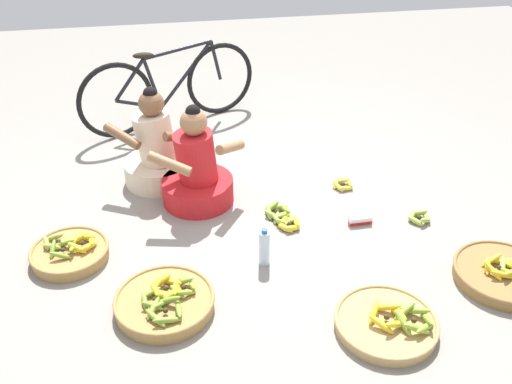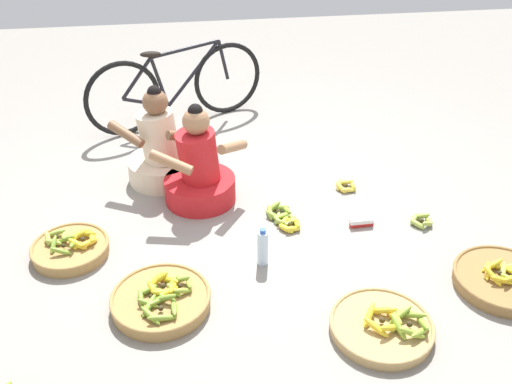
{
  "view_description": "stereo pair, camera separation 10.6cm",
  "coord_description": "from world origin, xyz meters",
  "px_view_note": "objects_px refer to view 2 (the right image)",
  "views": [
    {
      "loc": [
        -0.54,
        -3.19,
        2.3
      ],
      "look_at": [
        0.0,
        -0.2,
        0.35
      ],
      "focal_mm": 39.37,
      "sensor_mm": 36.0,
      "label": 1
    },
    {
      "loc": [
        -0.44,
        -3.21,
        2.3
      ],
      "look_at": [
        0.0,
        -0.2,
        0.35
      ],
      "focal_mm": 39.37,
      "sensor_mm": 36.0,
      "label": 2
    }
  ],
  "objects_px": {
    "bicycle_leaning": "(177,87)",
    "packet_carton_stack": "(361,222)",
    "vendor_woman_front": "(199,171)",
    "banana_basket_mid_left": "(503,279)",
    "vendor_woman_behind": "(160,151)",
    "banana_basket_front_right": "(161,299)",
    "water_bottle": "(263,248)",
    "banana_basket_back_right": "(71,248)",
    "loose_bananas_front_center": "(345,186)",
    "loose_bananas_front_left": "(422,221)",
    "loose_bananas_back_center": "(284,218)",
    "banana_basket_back_left": "(383,326)"
  },
  "relations": [
    {
      "from": "vendor_woman_front",
      "to": "banana_basket_mid_left",
      "type": "distance_m",
      "value": 2.12
    },
    {
      "from": "vendor_woman_front",
      "to": "loose_bananas_front_left",
      "type": "distance_m",
      "value": 1.61
    },
    {
      "from": "vendor_woman_behind",
      "to": "banana_basket_back_right",
      "type": "bearing_deg",
      "value": -124.51
    },
    {
      "from": "bicycle_leaning",
      "to": "packet_carton_stack",
      "type": "height_order",
      "value": "bicycle_leaning"
    },
    {
      "from": "bicycle_leaning",
      "to": "loose_bananas_back_center",
      "type": "height_order",
      "value": "bicycle_leaning"
    },
    {
      "from": "banana_basket_back_right",
      "to": "loose_bananas_front_center",
      "type": "height_order",
      "value": "banana_basket_back_right"
    },
    {
      "from": "loose_bananas_front_left",
      "to": "loose_bananas_back_center",
      "type": "relative_size",
      "value": 0.51
    },
    {
      "from": "vendor_woman_front",
      "to": "banana_basket_front_right",
      "type": "distance_m",
      "value": 1.14
    },
    {
      "from": "loose_bananas_front_left",
      "to": "loose_bananas_front_center",
      "type": "xyz_separation_m",
      "value": [
        -0.4,
        0.52,
        -0.0
      ]
    },
    {
      "from": "bicycle_leaning",
      "to": "banana_basket_back_right",
      "type": "height_order",
      "value": "bicycle_leaning"
    },
    {
      "from": "bicycle_leaning",
      "to": "packet_carton_stack",
      "type": "bearing_deg",
      "value": -56.94
    },
    {
      "from": "water_bottle",
      "to": "vendor_woman_front",
      "type": "bearing_deg",
      "value": 113.66
    },
    {
      "from": "vendor_woman_front",
      "to": "banana_basket_mid_left",
      "type": "xyz_separation_m",
      "value": [
        1.74,
        -1.2,
        -0.2
      ]
    },
    {
      "from": "banana_basket_front_right",
      "to": "packet_carton_stack",
      "type": "xyz_separation_m",
      "value": [
        1.37,
        0.59,
        -0.02
      ]
    },
    {
      "from": "vendor_woman_behind",
      "to": "banana_basket_mid_left",
      "type": "relative_size",
      "value": 1.32
    },
    {
      "from": "banana_basket_back_right",
      "to": "loose_bananas_front_left",
      "type": "xyz_separation_m",
      "value": [
        2.37,
        -0.01,
        -0.02
      ]
    },
    {
      "from": "banana_basket_front_right",
      "to": "loose_bananas_back_center",
      "type": "height_order",
      "value": "banana_basket_front_right"
    },
    {
      "from": "banana_basket_back_left",
      "to": "loose_bananas_back_center",
      "type": "xyz_separation_m",
      "value": [
        -0.34,
        1.1,
        -0.01
      ]
    },
    {
      "from": "loose_bananas_back_center",
      "to": "banana_basket_front_right",
      "type": "bearing_deg",
      "value": -139.41
    },
    {
      "from": "loose_bananas_back_center",
      "to": "packet_carton_stack",
      "type": "relative_size",
      "value": 2.13
    },
    {
      "from": "vendor_woman_front",
      "to": "water_bottle",
      "type": "height_order",
      "value": "vendor_woman_front"
    },
    {
      "from": "banana_basket_back_right",
      "to": "loose_bananas_front_center",
      "type": "bearing_deg",
      "value": 14.54
    },
    {
      "from": "loose_bananas_front_center",
      "to": "loose_bananas_front_left",
      "type": "bearing_deg",
      "value": -52.54
    },
    {
      "from": "banana_basket_mid_left",
      "to": "vendor_woman_front",
      "type": "bearing_deg",
      "value": 145.3
    },
    {
      "from": "banana_basket_back_right",
      "to": "loose_bananas_front_center",
      "type": "distance_m",
      "value": 2.04
    },
    {
      "from": "banana_basket_back_left",
      "to": "banana_basket_back_right",
      "type": "bearing_deg",
      "value": 152.16
    },
    {
      "from": "packet_carton_stack",
      "to": "banana_basket_mid_left",
      "type": "bearing_deg",
      "value": -47.32
    },
    {
      "from": "banana_basket_back_right",
      "to": "water_bottle",
      "type": "relative_size",
      "value": 1.89
    },
    {
      "from": "loose_bananas_front_left",
      "to": "packet_carton_stack",
      "type": "height_order",
      "value": "loose_bananas_front_left"
    },
    {
      "from": "vendor_woman_front",
      "to": "vendor_woman_behind",
      "type": "height_order",
      "value": "vendor_woman_behind"
    },
    {
      "from": "banana_basket_back_left",
      "to": "loose_bananas_back_center",
      "type": "distance_m",
      "value": 1.15
    },
    {
      "from": "vendor_woman_behind",
      "to": "banana_basket_front_right",
      "type": "distance_m",
      "value": 1.44
    },
    {
      "from": "banana_basket_front_right",
      "to": "banana_basket_back_left",
      "type": "xyz_separation_m",
      "value": [
        1.19,
        -0.37,
        -0.01
      ]
    },
    {
      "from": "bicycle_leaning",
      "to": "loose_bananas_front_center",
      "type": "bearing_deg",
      "value": -48.06
    },
    {
      "from": "bicycle_leaning",
      "to": "loose_bananas_back_center",
      "type": "bearing_deg",
      "value": -68.41
    },
    {
      "from": "banana_basket_mid_left",
      "to": "banana_basket_back_left",
      "type": "bearing_deg",
      "value": -163.16
    },
    {
      "from": "banana_basket_back_right",
      "to": "packet_carton_stack",
      "type": "relative_size",
      "value": 2.95
    },
    {
      "from": "bicycle_leaning",
      "to": "loose_bananas_front_left",
      "type": "relative_size",
      "value": 8.83
    },
    {
      "from": "vendor_woman_front",
      "to": "vendor_woman_behind",
      "type": "relative_size",
      "value": 0.98
    },
    {
      "from": "bicycle_leaning",
      "to": "loose_bananas_back_center",
      "type": "xyz_separation_m",
      "value": [
        0.67,
        -1.71,
        -0.33
      ]
    },
    {
      "from": "banana_basket_mid_left",
      "to": "banana_basket_back_left",
      "type": "distance_m",
      "value": 0.88
    },
    {
      "from": "banana_basket_back_left",
      "to": "loose_bananas_front_center",
      "type": "bearing_deg",
      "value": 81.96
    },
    {
      "from": "vendor_woman_behind",
      "to": "water_bottle",
      "type": "relative_size",
      "value": 2.96
    },
    {
      "from": "bicycle_leaning",
      "to": "packet_carton_stack",
      "type": "relative_size",
      "value": 9.58
    },
    {
      "from": "vendor_woman_behind",
      "to": "loose_bananas_back_center",
      "type": "height_order",
      "value": "vendor_woman_behind"
    },
    {
      "from": "vendor_woman_front",
      "to": "loose_bananas_front_left",
      "type": "bearing_deg",
      "value": -19.48
    },
    {
      "from": "water_bottle",
      "to": "packet_carton_stack",
      "type": "height_order",
      "value": "water_bottle"
    },
    {
      "from": "banana_basket_front_right",
      "to": "loose_bananas_front_left",
      "type": "xyz_separation_m",
      "value": [
        1.8,
        0.55,
        -0.02
      ]
    },
    {
      "from": "banana_basket_mid_left",
      "to": "loose_bananas_front_left",
      "type": "distance_m",
      "value": 0.71
    },
    {
      "from": "vendor_woman_front",
      "to": "banana_basket_mid_left",
      "type": "relative_size",
      "value": 1.3
    }
  ]
}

